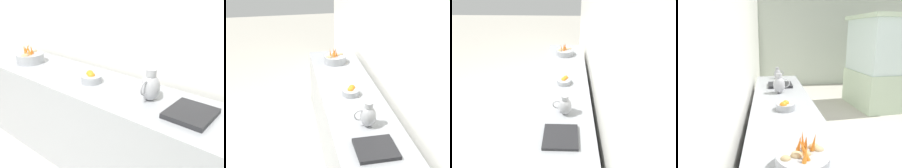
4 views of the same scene
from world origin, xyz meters
The scene contains 7 objects.
ground_plane centered at (0.00, 0.00, 0.00)m, with size 15.02×15.02×0.00m, color #B7B2A5.
tile_wall_left centered at (-1.95, 0.69, 1.50)m, with size 0.10×8.12×3.00m, color white.
prep_counter centered at (-1.50, 0.19, 0.43)m, with size 0.68×3.13×0.87m, color #9EA0A5.
vegetable_colander centered at (-1.48, -0.89, 0.93)m, with size 0.30×0.30×0.22m.
orange_bowl centered at (-1.49, 0.06, 0.91)m, with size 0.19×0.19×0.10m.
metal_pitcher_tall centered at (-1.52, 0.67, 0.98)m, with size 0.21×0.15×0.25m.
counter_sink_basin centered at (-1.49, 1.03, 0.89)m, with size 0.34×0.30×0.04m, color #232326.
Camera 3 is at (-1.55, 2.18, 2.30)m, focal length 28.74 mm.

